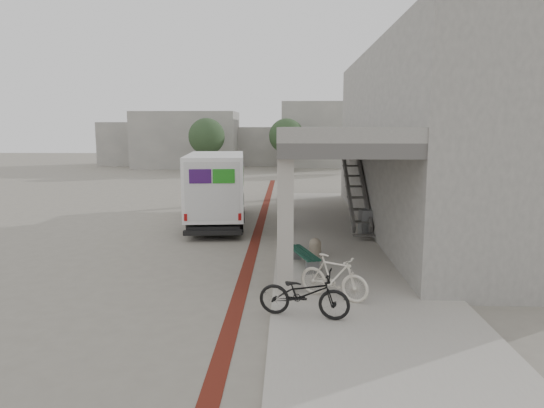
{
  "coord_description": "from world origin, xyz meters",
  "views": [
    {
      "loc": [
        2.16,
        -14.67,
        4.04
      ],
      "look_at": [
        1.65,
        0.57,
        1.6
      ],
      "focal_mm": 32.0,
      "sensor_mm": 36.0,
      "label": 1
    }
  ],
  "objects_px": {
    "bench": "(303,256)",
    "bicycle_black": "(304,294)",
    "utility_cabinet": "(366,222)",
    "bicycle_cream": "(334,277)",
    "fedex_truck": "(217,186)"
  },
  "relations": [
    {
      "from": "bench",
      "to": "utility_cabinet",
      "type": "bearing_deg",
      "value": 42.15
    },
    {
      "from": "fedex_truck",
      "to": "utility_cabinet",
      "type": "xyz_separation_m",
      "value": [
        5.82,
        -2.61,
        -0.99
      ]
    },
    {
      "from": "utility_cabinet",
      "to": "bicycle_black",
      "type": "bearing_deg",
      "value": -114.81
    },
    {
      "from": "utility_cabinet",
      "to": "bicycle_black",
      "type": "height_order",
      "value": "bicycle_black"
    },
    {
      "from": "fedex_truck",
      "to": "utility_cabinet",
      "type": "relative_size",
      "value": 7.54
    },
    {
      "from": "bench",
      "to": "utility_cabinet",
      "type": "distance_m",
      "value": 4.77
    },
    {
      "from": "utility_cabinet",
      "to": "bicycle_cream",
      "type": "height_order",
      "value": "bicycle_cream"
    },
    {
      "from": "bench",
      "to": "bicycle_black",
      "type": "bearing_deg",
      "value": -109.15
    },
    {
      "from": "utility_cabinet",
      "to": "bicycle_cream",
      "type": "xyz_separation_m",
      "value": [
        -1.78,
        -6.69,
        0.04
      ]
    },
    {
      "from": "bench",
      "to": "bicycle_cream",
      "type": "distance_m",
      "value": 2.66
    },
    {
      "from": "bench",
      "to": "bicycle_cream",
      "type": "height_order",
      "value": "bicycle_cream"
    },
    {
      "from": "bench",
      "to": "bicycle_black",
      "type": "distance_m",
      "value": 3.69
    },
    {
      "from": "fedex_truck",
      "to": "bicycle_cream",
      "type": "bearing_deg",
      "value": -72.03
    },
    {
      "from": "bicycle_black",
      "to": "bicycle_cream",
      "type": "height_order",
      "value": "bicycle_cream"
    },
    {
      "from": "utility_cabinet",
      "to": "fedex_truck",
      "type": "bearing_deg",
      "value": 148.81
    }
  ]
}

